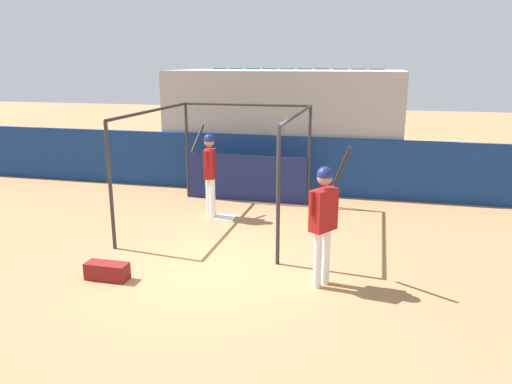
{
  "coord_description": "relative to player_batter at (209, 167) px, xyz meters",
  "views": [
    {
      "loc": [
        2.6,
        -7.57,
        3.45
      ],
      "look_at": [
        0.44,
        1.23,
        1.05
      ],
      "focal_mm": 35.0,
      "sensor_mm": 36.0,
      "label": 1
    }
  ],
  "objects": [
    {
      "name": "ground_plane",
      "position": [
        1.0,
        -2.74,
        -1.16
      ],
      "size": [
        60.0,
        60.0,
        0.0
      ],
      "primitive_type": "plane",
      "color": "#A8754C"
    },
    {
      "name": "outfield_wall",
      "position": [
        1.0,
        2.46,
        -0.39
      ],
      "size": [
        24.0,
        0.12,
        1.54
      ],
      "color": "navy",
      "rests_on": "ground"
    },
    {
      "name": "bleacher_section",
      "position": [
        1.0,
        4.12,
        0.44
      ],
      "size": [
        6.5,
        3.2,
        3.22
      ],
      "color": "#9E9E99",
      "rests_on": "ground"
    },
    {
      "name": "batting_cage",
      "position": [
        0.46,
        0.73,
        -0.03
      ],
      "size": [
        3.21,
        3.91,
        2.45
      ],
      "color": "#282828",
      "rests_on": "ground"
    },
    {
      "name": "home_plate",
      "position": [
        0.36,
        -0.01,
        -1.15
      ],
      "size": [
        0.44,
        0.44,
        0.02
      ],
      "color": "white",
      "rests_on": "ground"
    },
    {
      "name": "player_batter",
      "position": [
        0.0,
        0.0,
        0.0
      ],
      "size": [
        0.53,
        0.83,
        2.03
      ],
      "rotation": [
        0.0,
        0.0,
        1.72
      ],
      "color": "white",
      "rests_on": "ground"
    },
    {
      "name": "player_waiting",
      "position": [
        2.87,
        -3.0,
        0.02
      ],
      "size": [
        0.61,
        0.81,
        2.23
      ],
      "rotation": [
        0.0,
        0.0,
        0.99
      ],
      "color": "white",
      "rests_on": "ground"
    },
    {
      "name": "equipment_bag",
      "position": [
        -0.54,
        -3.61,
        -1.02
      ],
      "size": [
        0.7,
        0.28,
        0.28
      ],
      "color": "maroon",
      "rests_on": "ground"
    }
  ]
}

